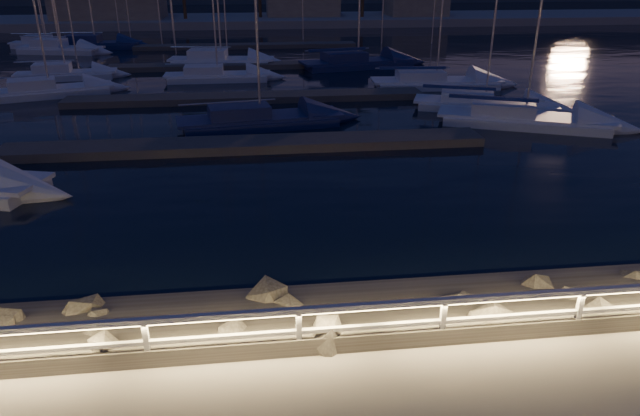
{
  "coord_description": "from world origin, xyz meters",
  "views": [
    {
      "loc": [
        0.28,
        -9.55,
        7.36
      ],
      "look_at": [
        1.91,
        4.0,
        1.46
      ],
      "focal_mm": 32.0,
      "sensor_mm": 36.0,
      "label": 1
    }
  ],
  "objects_px": {
    "sailboat_d": "(520,117)",
    "sailboat_h": "(481,103)",
    "sailboat_j": "(219,60)",
    "sailboat_n": "(93,43)",
    "sailboat_k": "(355,62)",
    "sailboat_m": "(45,43)",
    "sailboat_l": "(433,81)",
    "sailboat_c": "(256,118)",
    "sailboat_e": "(64,73)",
    "sailboat_g": "(215,75)",
    "guard_rail": "(245,324)",
    "sailboat_f": "(47,90)",
    "sailboat_i": "(58,48)"
  },
  "relations": [
    {
      "from": "sailboat_c",
      "to": "sailboat_d",
      "type": "relative_size",
      "value": 0.96
    },
    {
      "from": "sailboat_l",
      "to": "sailboat_i",
      "type": "bearing_deg",
      "value": 151.18
    },
    {
      "from": "sailboat_i",
      "to": "sailboat_j",
      "type": "distance_m",
      "value": 17.7
    },
    {
      "from": "sailboat_l",
      "to": "sailboat_c",
      "type": "bearing_deg",
      "value": -140.09
    },
    {
      "from": "sailboat_h",
      "to": "sailboat_l",
      "type": "height_order",
      "value": "sailboat_l"
    },
    {
      "from": "sailboat_j",
      "to": "sailboat_k",
      "type": "distance_m",
      "value": 11.38
    },
    {
      "from": "sailboat_j",
      "to": "sailboat_e",
      "type": "bearing_deg",
      "value": -149.71
    },
    {
      "from": "sailboat_f",
      "to": "sailboat_n",
      "type": "height_order",
      "value": "sailboat_n"
    },
    {
      "from": "sailboat_e",
      "to": "sailboat_k",
      "type": "height_order",
      "value": "sailboat_k"
    },
    {
      "from": "sailboat_l",
      "to": "sailboat_f",
      "type": "bearing_deg",
      "value": -176.24
    },
    {
      "from": "sailboat_c",
      "to": "sailboat_g",
      "type": "height_order",
      "value": "sailboat_c"
    },
    {
      "from": "sailboat_k",
      "to": "sailboat_m",
      "type": "distance_m",
      "value": 32.97
    },
    {
      "from": "sailboat_d",
      "to": "sailboat_j",
      "type": "relative_size",
      "value": 1.03
    },
    {
      "from": "sailboat_m",
      "to": "sailboat_j",
      "type": "bearing_deg",
      "value": -31.59
    },
    {
      "from": "sailboat_k",
      "to": "sailboat_l",
      "type": "relative_size",
      "value": 1.07
    },
    {
      "from": "sailboat_c",
      "to": "sailboat_n",
      "type": "xyz_separation_m",
      "value": [
        -15.68,
        31.78,
        0.03
      ]
    },
    {
      "from": "sailboat_g",
      "to": "sailboat_i",
      "type": "height_order",
      "value": "sailboat_i"
    },
    {
      "from": "sailboat_i",
      "to": "sailboat_n",
      "type": "height_order",
      "value": "sailboat_n"
    },
    {
      "from": "guard_rail",
      "to": "sailboat_h",
      "type": "bearing_deg",
      "value": 58.25
    },
    {
      "from": "sailboat_j",
      "to": "sailboat_n",
      "type": "bearing_deg",
      "value": 143.98
    },
    {
      "from": "sailboat_h",
      "to": "sailboat_n",
      "type": "relative_size",
      "value": 0.92
    },
    {
      "from": "sailboat_d",
      "to": "sailboat_k",
      "type": "distance_m",
      "value": 19.44
    },
    {
      "from": "sailboat_k",
      "to": "sailboat_j",
      "type": "bearing_deg",
      "value": 155.53
    },
    {
      "from": "sailboat_d",
      "to": "sailboat_h",
      "type": "distance_m",
      "value": 3.61
    },
    {
      "from": "sailboat_e",
      "to": "sailboat_h",
      "type": "distance_m",
      "value": 29.83
    },
    {
      "from": "sailboat_k",
      "to": "sailboat_n",
      "type": "height_order",
      "value": "sailboat_k"
    },
    {
      "from": "sailboat_f",
      "to": "sailboat_l",
      "type": "distance_m",
      "value": 25.47
    },
    {
      "from": "sailboat_n",
      "to": "sailboat_j",
      "type": "bearing_deg",
      "value": -39.31
    },
    {
      "from": "sailboat_e",
      "to": "sailboat_k",
      "type": "bearing_deg",
      "value": -1.44
    },
    {
      "from": "sailboat_c",
      "to": "sailboat_l",
      "type": "height_order",
      "value": "sailboat_l"
    },
    {
      "from": "sailboat_c",
      "to": "sailboat_d",
      "type": "height_order",
      "value": "sailboat_d"
    },
    {
      "from": "sailboat_f",
      "to": "sailboat_i",
      "type": "height_order",
      "value": "sailboat_i"
    },
    {
      "from": "sailboat_c",
      "to": "sailboat_j",
      "type": "bearing_deg",
      "value": 88.68
    },
    {
      "from": "sailboat_e",
      "to": "sailboat_j",
      "type": "xyz_separation_m",
      "value": [
        11.08,
        4.81,
        0.03
      ]
    },
    {
      "from": "sailboat_i",
      "to": "sailboat_f",
      "type": "bearing_deg",
      "value": -61.89
    },
    {
      "from": "sailboat_d",
      "to": "sailboat_h",
      "type": "height_order",
      "value": "sailboat_d"
    },
    {
      "from": "sailboat_l",
      "to": "guard_rail",
      "type": "bearing_deg",
      "value": -109.82
    },
    {
      "from": "sailboat_j",
      "to": "sailboat_n",
      "type": "height_order",
      "value": "sailboat_n"
    },
    {
      "from": "sailboat_d",
      "to": "sailboat_i",
      "type": "bearing_deg",
      "value": 160.13
    },
    {
      "from": "sailboat_d",
      "to": "sailboat_i",
      "type": "height_order",
      "value": "sailboat_d"
    },
    {
      "from": "sailboat_k",
      "to": "sailboat_l",
      "type": "bearing_deg",
      "value": -77.02
    },
    {
      "from": "sailboat_h",
      "to": "sailboat_i",
      "type": "relative_size",
      "value": 0.99
    },
    {
      "from": "sailboat_d",
      "to": "sailboat_f",
      "type": "bearing_deg",
      "value": -177.72
    },
    {
      "from": "sailboat_k",
      "to": "sailboat_m",
      "type": "xyz_separation_m",
      "value": [
        -28.99,
        15.7,
        -0.04
      ]
    },
    {
      "from": "sailboat_e",
      "to": "sailboat_h",
      "type": "height_order",
      "value": "sailboat_h"
    },
    {
      "from": "sailboat_m",
      "to": "sailboat_d",
      "type": "bearing_deg",
      "value": -40.04
    },
    {
      "from": "sailboat_d",
      "to": "sailboat_c",
      "type": "bearing_deg",
      "value": -162.35
    },
    {
      "from": "sailboat_h",
      "to": "sailboat_m",
      "type": "height_order",
      "value": "sailboat_h"
    },
    {
      "from": "sailboat_h",
      "to": "sailboat_l",
      "type": "distance_m",
      "value": 6.68
    },
    {
      "from": "sailboat_e",
      "to": "sailboat_n",
      "type": "height_order",
      "value": "sailboat_n"
    }
  ]
}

